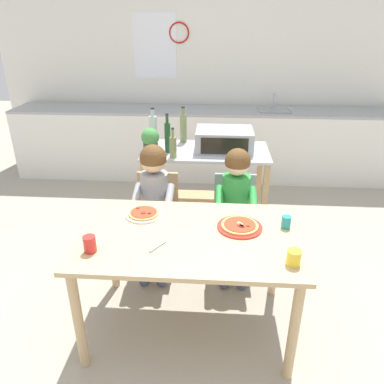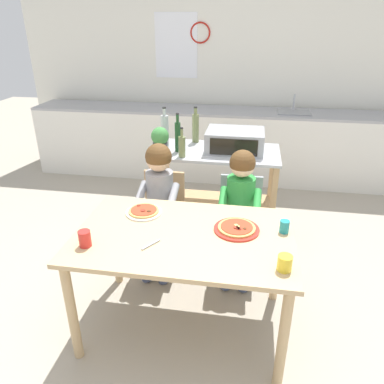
# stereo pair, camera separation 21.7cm
# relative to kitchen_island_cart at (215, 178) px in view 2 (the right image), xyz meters

# --- Properties ---
(ground_plane) EXTENTS (12.49, 12.49, 0.00)m
(ground_plane) POSITION_rel_kitchen_island_cart_xyz_m (-0.06, -0.07, -0.58)
(ground_plane) COLOR #A89E8C
(back_wall_tiled) EXTENTS (5.57, 0.14, 2.70)m
(back_wall_tiled) POSITION_rel_kitchen_island_cart_xyz_m (-0.06, 1.87, 0.77)
(back_wall_tiled) COLOR white
(back_wall_tiled) RESTS_ON ground
(kitchen_counter) EXTENTS (5.01, 0.60, 1.11)m
(kitchen_counter) POSITION_rel_kitchen_island_cart_xyz_m (-0.06, 1.46, -0.12)
(kitchen_counter) COLOR silver
(kitchen_counter) RESTS_ON ground
(kitchen_island_cart) EXTENTS (1.17, 0.61, 0.86)m
(kitchen_island_cart) POSITION_rel_kitchen_island_cart_xyz_m (0.00, 0.00, 0.00)
(kitchen_island_cart) COLOR #B7BABF
(kitchen_island_cart) RESTS_ON ground
(toaster_oven) EXTENTS (0.52, 0.41, 0.19)m
(toaster_oven) POSITION_rel_kitchen_island_cart_xyz_m (0.17, 0.03, 0.38)
(toaster_oven) COLOR #999BA0
(toaster_oven) RESTS_ON kitchen_island_cart
(bottle_slim_sauce) EXTENTS (0.07, 0.07, 0.38)m
(bottle_slim_sauce) POSITION_rel_kitchen_island_cart_xyz_m (-0.50, 0.05, 0.44)
(bottle_slim_sauce) COLOR #ADB7B2
(bottle_slim_sauce) RESTS_ON kitchen_island_cart
(bottle_clear_vinegar) EXTENTS (0.07, 0.07, 0.35)m
(bottle_clear_vinegar) POSITION_rel_kitchen_island_cart_xyz_m (-0.23, 0.23, 0.43)
(bottle_clear_vinegar) COLOR olive
(bottle_clear_vinegar) RESTS_ON kitchen_island_cart
(bottle_tall_green_wine) EXTENTS (0.05, 0.05, 0.36)m
(bottle_tall_green_wine) POSITION_rel_kitchen_island_cart_xyz_m (-0.35, -0.08, 0.43)
(bottle_tall_green_wine) COLOR #1E4723
(bottle_tall_green_wine) RESTS_ON kitchen_island_cart
(bottle_squat_spirits) EXTENTS (0.06, 0.06, 0.27)m
(bottle_squat_spirits) POSITION_rel_kitchen_island_cart_xyz_m (-0.28, -0.22, 0.38)
(bottle_squat_spirits) COLOR olive
(bottle_squat_spirits) RESTS_ON kitchen_island_cart
(potted_herb_plant) EXTENTS (0.16, 0.16, 0.25)m
(potted_herb_plant) POSITION_rel_kitchen_island_cart_xyz_m (-0.49, -0.19, 0.41)
(potted_herb_plant) COLOR #4C4C51
(potted_herb_plant) RESTS_ON kitchen_island_cart
(dining_table) EXTENTS (1.37, 0.88, 0.75)m
(dining_table) POSITION_rel_kitchen_island_cart_xyz_m (-0.06, -1.32, 0.07)
(dining_table) COLOR tan
(dining_table) RESTS_ON ground
(dining_chair_left) EXTENTS (0.36, 0.36, 0.81)m
(dining_chair_left) POSITION_rel_kitchen_island_cart_xyz_m (-0.39, -0.58, -0.10)
(dining_chair_left) COLOR tan
(dining_chair_left) RESTS_ON ground
(dining_chair_right) EXTENTS (0.36, 0.36, 0.81)m
(dining_chair_right) POSITION_rel_kitchen_island_cart_xyz_m (0.26, -0.57, -0.10)
(dining_chair_right) COLOR gray
(dining_chair_right) RESTS_ON ground
(child_in_grey_shirt) EXTENTS (0.32, 0.42, 1.09)m
(child_in_grey_shirt) POSITION_rel_kitchen_island_cart_xyz_m (-0.39, -0.69, 0.13)
(child_in_grey_shirt) COLOR #424C6B
(child_in_grey_shirt) RESTS_ON ground
(child_in_green_shirt) EXTENTS (0.32, 0.42, 1.07)m
(child_in_green_shirt) POSITION_rel_kitchen_island_cart_xyz_m (0.26, -0.69, 0.11)
(child_in_green_shirt) COLOR #424C6B
(child_in_green_shirt) RESTS_ON ground
(pizza_plate_white) EXTENTS (0.25, 0.25, 0.03)m
(pizza_plate_white) POSITION_rel_kitchen_island_cart_xyz_m (-0.39, -1.10, 0.18)
(pizza_plate_white) COLOR white
(pizza_plate_white) RESTS_ON dining_table
(pizza_plate_red_rimmed) EXTENTS (0.29, 0.29, 0.03)m
(pizza_plate_red_rimmed) POSITION_rel_kitchen_island_cart_xyz_m (0.26, -1.22, 0.18)
(pizza_plate_red_rimmed) COLOR red
(pizza_plate_red_rimmed) RESTS_ON dining_table
(drinking_cup_teal) EXTENTS (0.06, 0.06, 0.08)m
(drinking_cup_teal) POSITION_rel_kitchen_island_cart_xyz_m (0.56, -1.20, 0.21)
(drinking_cup_teal) COLOR teal
(drinking_cup_teal) RESTS_ON dining_table
(drinking_cup_yellow) EXTENTS (0.08, 0.08, 0.09)m
(drinking_cup_yellow) POSITION_rel_kitchen_island_cart_xyz_m (0.54, -1.59, 0.22)
(drinking_cup_yellow) COLOR yellow
(drinking_cup_yellow) RESTS_ON dining_table
(drinking_cup_red) EXTENTS (0.07, 0.07, 0.10)m
(drinking_cup_red) POSITION_rel_kitchen_island_cart_xyz_m (-0.61, -1.55, 0.22)
(drinking_cup_red) COLOR red
(drinking_cup_red) RESTS_ON dining_table
(serving_spoon) EXTENTS (0.09, 0.12, 0.01)m
(serving_spoon) POSITION_rel_kitchen_island_cart_xyz_m (-0.23, -1.48, 0.18)
(serving_spoon) COLOR #B7BABF
(serving_spoon) RESTS_ON dining_table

